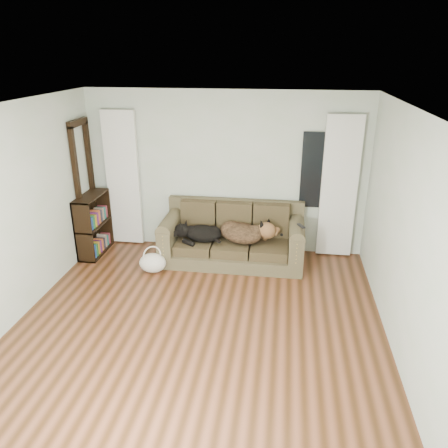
# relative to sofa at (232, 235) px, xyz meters

# --- Properties ---
(floor) EXTENTS (5.00, 5.00, 0.00)m
(floor) POSITION_rel_sofa_xyz_m (-0.19, -1.97, -0.45)
(floor) COLOR #3B220F
(floor) RESTS_ON ground
(ceiling) EXTENTS (5.00, 5.00, 0.00)m
(ceiling) POSITION_rel_sofa_xyz_m (-0.19, -1.97, 2.15)
(ceiling) COLOR white
(ceiling) RESTS_ON ground
(wall_back) EXTENTS (4.50, 0.04, 2.60)m
(wall_back) POSITION_rel_sofa_xyz_m (-0.19, 0.53, 0.85)
(wall_back) COLOR beige
(wall_back) RESTS_ON ground
(wall_left) EXTENTS (0.04, 5.00, 2.60)m
(wall_left) POSITION_rel_sofa_xyz_m (-2.44, -1.97, 0.85)
(wall_left) COLOR beige
(wall_left) RESTS_ON ground
(wall_right) EXTENTS (0.04, 5.00, 2.60)m
(wall_right) POSITION_rel_sofa_xyz_m (2.06, -1.97, 0.85)
(wall_right) COLOR beige
(wall_right) RESTS_ON ground
(curtain_left) EXTENTS (0.55, 0.08, 2.25)m
(curtain_left) POSITION_rel_sofa_xyz_m (-1.89, 0.45, 0.70)
(curtain_left) COLOR white
(curtain_left) RESTS_ON ground
(curtain_right) EXTENTS (0.55, 0.08, 2.25)m
(curtain_right) POSITION_rel_sofa_xyz_m (1.61, 0.45, 0.70)
(curtain_right) COLOR white
(curtain_right) RESTS_ON ground
(window_pane) EXTENTS (0.50, 0.03, 1.20)m
(window_pane) POSITION_rel_sofa_xyz_m (1.26, 0.50, 0.95)
(window_pane) COLOR black
(window_pane) RESTS_ON wall_back
(door_casing) EXTENTS (0.07, 0.60, 2.10)m
(door_casing) POSITION_rel_sofa_xyz_m (-2.39, 0.07, 0.60)
(door_casing) COLOR black
(door_casing) RESTS_ON ground
(sofa) EXTENTS (2.21, 0.95, 0.90)m
(sofa) POSITION_rel_sofa_xyz_m (0.00, 0.00, 0.00)
(sofa) COLOR #48452C
(sofa) RESTS_ON floor
(dog_black_lab) EXTENTS (0.65, 0.50, 0.25)m
(dog_black_lab) POSITION_rel_sofa_xyz_m (-0.49, -0.07, 0.03)
(dog_black_lab) COLOR black
(dog_black_lab) RESTS_ON sofa
(dog_shepherd) EXTENTS (0.89, 0.79, 0.33)m
(dog_shepherd) POSITION_rel_sofa_xyz_m (0.19, -0.01, 0.04)
(dog_shepherd) COLOR black
(dog_shepherd) RESTS_ON sofa
(tv_remote) EXTENTS (0.13, 0.18, 0.02)m
(tv_remote) POSITION_rel_sofa_xyz_m (1.04, -0.18, 0.28)
(tv_remote) COLOR black
(tv_remote) RESTS_ON sofa
(tote_bag) EXTENTS (0.48, 0.41, 0.30)m
(tote_bag) POSITION_rel_sofa_xyz_m (-1.14, -0.55, -0.29)
(tote_bag) COLOR beige
(tote_bag) RESTS_ON floor
(bookshelf) EXTENTS (0.41, 0.83, 1.00)m
(bookshelf) POSITION_rel_sofa_xyz_m (-2.28, -0.02, 0.05)
(bookshelf) COLOR black
(bookshelf) RESTS_ON floor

